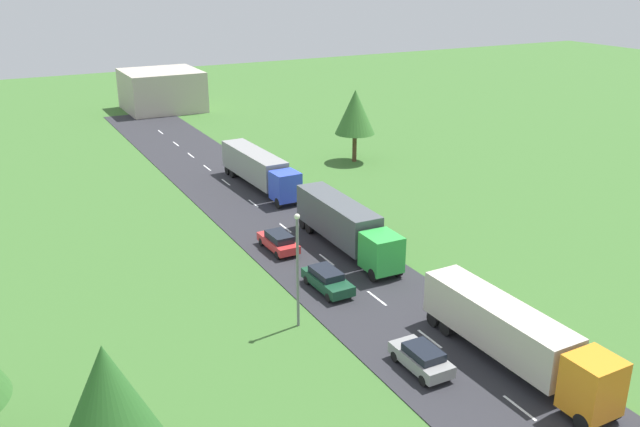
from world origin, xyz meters
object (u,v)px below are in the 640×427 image
at_px(truck_second, 345,224).
at_px(truck_third, 259,168).
at_px(truck_lead, 513,334).
at_px(tree_maple, 109,405).
at_px(distant_building, 162,90).
at_px(car_second, 422,358).
at_px(lamppost_second, 298,264).
at_px(tree_pine, 355,112).
at_px(car_third, 327,280).
at_px(car_fourth, 279,241).

relative_size(truck_second, truck_third, 0.94).
height_order(truck_lead, truck_third, truck_third).
relative_size(tree_maple, distant_building, 0.70).
bearing_deg(car_second, lamppost_second, 116.48).
distance_m(car_second, tree_pine, 43.96).
relative_size(truck_lead, car_third, 2.89).
bearing_deg(truck_second, truck_third, 89.55).
bearing_deg(tree_maple, car_fourth, 51.70).
distance_m(car_fourth, tree_pine, 27.92).
xyz_separation_m(car_third, distant_building, (6.99, 67.86, 2.23)).
bearing_deg(truck_second, truck_lead, -90.00).
height_order(truck_lead, car_third, truck_lead).
xyz_separation_m(car_fourth, distant_building, (7.12, 59.82, 2.22)).
relative_size(car_third, lamppost_second, 0.61).
distance_m(car_third, lamppost_second, 6.32).
relative_size(car_third, tree_maple, 0.58).
distance_m(truck_second, truck_third, 18.07).
bearing_deg(truck_second, tree_pine, 57.86).
bearing_deg(lamppost_second, car_fourth, 71.52).
height_order(tree_pine, distant_building, tree_pine).
distance_m(truck_third, car_third, 24.48).
xyz_separation_m(truck_lead, truck_second, (-0.00, 19.26, 0.10)).
xyz_separation_m(truck_lead, lamppost_second, (-8.74, 9.89, 2.21)).
xyz_separation_m(car_third, tree_pine, (18.68, 28.06, 4.98)).
bearing_deg(tree_maple, truck_second, 41.70).
distance_m(truck_second, distant_building, 62.03).
bearing_deg(truck_second, car_fourth, 156.13).
bearing_deg(lamppost_second, car_third, 41.24).
bearing_deg(truck_second, tree_maple, -138.30).
bearing_deg(car_third, car_second, -90.27).
height_order(lamppost_second, distant_building, lamppost_second).
bearing_deg(truck_third, tree_maple, -120.57).
height_order(car_third, distant_building, distant_building).
height_order(truck_lead, distant_building, distant_building).
xyz_separation_m(car_second, distant_building, (7.04, 79.25, 2.23)).
bearing_deg(truck_third, tree_pine, 16.58).
relative_size(car_second, tree_maple, 0.51).
distance_m(truck_lead, tree_maple, 22.46).
height_order(truck_third, distant_building, distant_building).
bearing_deg(car_fourth, truck_lead, -77.15).
bearing_deg(distant_building, lamppost_second, -98.74).
bearing_deg(tree_pine, tree_maple, -130.74).
relative_size(car_second, lamppost_second, 0.53).
bearing_deg(car_third, truck_third, 78.46).
distance_m(car_second, lamppost_second, 9.47).
bearing_deg(car_second, truck_second, 74.45).
bearing_deg(distant_building, tree_pine, -73.63).
bearing_deg(car_fourth, lamppost_second, -108.48).
xyz_separation_m(truck_second, car_second, (-4.81, -17.27, -1.34)).
xyz_separation_m(truck_lead, truck_third, (0.14, 37.33, 0.03)).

